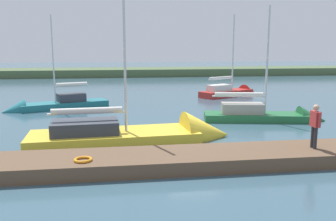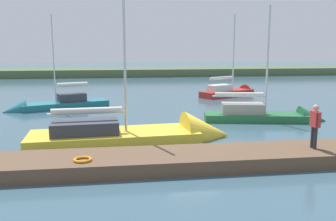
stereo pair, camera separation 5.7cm
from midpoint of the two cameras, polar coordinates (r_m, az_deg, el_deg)
The scene contains 9 objects.
ground_plane at distance 18.06m, azimuth 3.86°, elevation -4.42°, with size 200.00×200.00×0.00m, color #385666.
far_shoreline at distance 59.27m, azimuth -4.47°, elevation 5.66°, with size 180.00×8.00×2.40m, color #4C603D.
dock_pier at distance 14.00m, azimuth 7.47°, elevation -7.65°, with size 23.22×2.41×0.54m, color brown.
life_ring_buoy at distance 13.03m, azimuth -13.51°, elevation -7.72°, with size 0.66×0.66×0.10m, color orange.
sailboat_behind_pier at distance 34.55m, azimuth 10.55°, elevation 2.79°, with size 6.82×4.69×8.34m.
sailboat_far_left at distance 23.06m, azimuth 16.41°, elevation -1.19°, with size 7.75×3.19×7.90m.
sailboat_near_dock at distance 27.76m, azimuth -18.16°, elevation 0.48°, with size 7.74×4.29×7.75m.
sailboat_far_right at distance 17.40m, azimuth -2.63°, elevation -4.26°, with size 9.97×3.26×9.74m.
person_on_dock at distance 15.16m, azimuth 22.78°, elevation -1.88°, with size 0.24×0.67×1.77m.
Camera 2 is at (3.59, 17.12, 4.51)m, focal length 37.68 mm.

